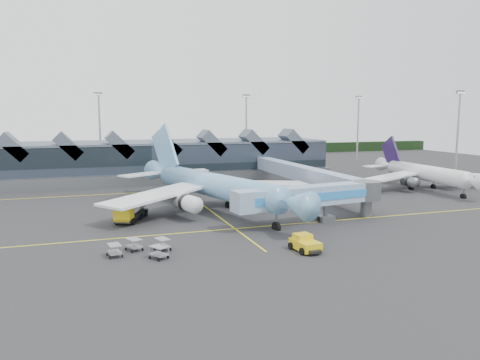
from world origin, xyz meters
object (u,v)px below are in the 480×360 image
object	(u,v)px
fuel_truck	(132,208)
pushback_tug	(305,244)
main_airliner	(211,185)
jet_bridge	(320,196)
regional_jet	(423,173)

from	to	relation	value
fuel_truck	pushback_tug	bearing A→B (deg)	-28.15
main_airliner	jet_bridge	size ratio (longest dim) A/B	1.78
regional_jet	fuel_truck	world-z (taller)	regional_jet
regional_jet	pushback_tug	world-z (taller)	regional_jet
main_airliner	regional_jet	distance (m)	50.22
fuel_truck	pushback_tug	size ratio (longest dim) A/B	2.08
regional_jet	jet_bridge	distance (m)	42.25
jet_bridge	fuel_truck	size ratio (longest dim) A/B	2.68
pushback_tug	fuel_truck	bearing A→B (deg)	121.60
main_airliner	fuel_truck	bearing A→B (deg)	176.39
regional_jet	pushback_tug	size ratio (longest dim) A/B	7.21
fuel_truck	pushback_tug	distance (m)	29.53
fuel_truck	pushback_tug	xyz separation A→B (m)	(17.81, -23.53, -0.97)
main_airliner	regional_jet	xyz separation A→B (m)	(49.68, 7.30, -0.77)
jet_bridge	pushback_tug	distance (m)	15.96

